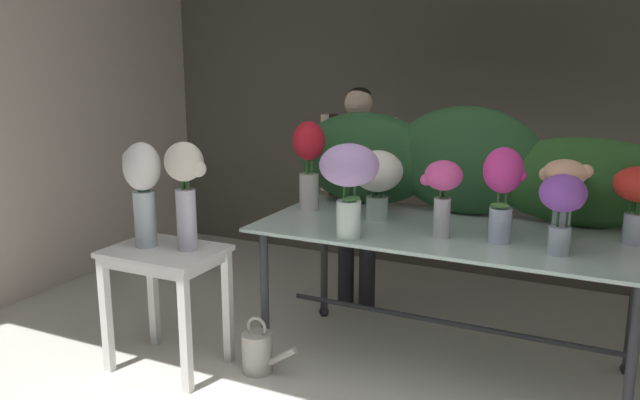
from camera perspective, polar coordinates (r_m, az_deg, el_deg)
The scene contains 18 objects.
ground_plane at distance 4.20m, azimuth 7.19°, elevation -13.24°, with size 7.75×7.75×0.00m, color silver.
wall_back at distance 5.49m, azimuth 13.65°, elevation 8.60°, with size 5.91×0.12×2.94m, color #5B564C.
wall_left at distance 5.48m, azimuth -23.28°, elevation 7.92°, with size 0.12×3.64×2.94m, color beige.
display_table_glass at distance 3.78m, azimuth 11.25°, elevation -4.20°, with size 2.17×1.02×0.87m.
side_table_white at distance 3.89m, azimuth -13.44°, elevation -5.86°, with size 0.65×0.49×0.73m.
florist at distance 4.64m, azimuth 3.31°, elevation 2.28°, with size 0.58×0.24×1.60m.
foliage_backdrop at distance 4.06m, azimuth 12.62°, elevation 2.90°, with size 2.37×0.28×0.67m.
vase_peach_lilies at distance 3.66m, azimuth 20.69°, elevation 1.20°, with size 0.27×0.23×0.43m.
vase_fuchsia_anemones at distance 3.52m, azimuth 10.74°, elevation 1.05°, with size 0.22×0.20×0.42m.
vase_violet_ranunculus at distance 3.37m, azimuth 20.54°, elevation -0.23°, with size 0.23×0.23×0.40m.
vase_magenta_carnations at distance 3.49m, azimuth 15.76°, elevation 1.23°, with size 0.22×0.21×0.51m.
vase_ivory_dahlias at distance 3.85m, azimuth 5.09°, elevation 2.12°, with size 0.30×0.30×0.42m.
vase_scarlet_stock at distance 3.71m, azimuth 26.15°, elevation 0.60°, with size 0.24×0.24×0.41m.
vase_crimson_hydrangea at distance 4.08m, azimuth -0.97°, elevation 3.68°, with size 0.20×0.20×0.56m.
vase_lilac_freesia at distance 3.43m, azimuth 2.56°, elevation 2.16°, with size 0.32×0.32×0.51m.
vase_white_roses_tall at distance 3.85m, azimuth -15.34°, elevation 1.26°, with size 0.25×0.21×0.61m.
vase_cream_lisianthus_tall at distance 3.72m, azimuth -11.76°, elevation 1.33°, with size 0.25×0.22×0.62m.
watering_can at distance 3.92m, azimuth -5.48°, elevation -13.13°, with size 0.35×0.18×0.34m.
Camera 1 is at (1.17, -1.83, 1.84)m, focal length 36.35 mm.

